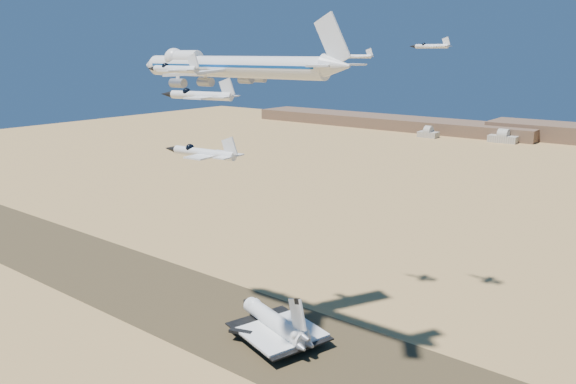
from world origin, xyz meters
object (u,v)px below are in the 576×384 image
Objects in this scene: chase_jet_b at (200,95)px; chase_jet_c at (203,152)px; crew_c at (273,351)px; chase_jet_d at (356,56)px; chase_jet_a at (174,69)px; carrier_747 at (225,67)px; chase_jet_e at (431,46)px; shuttle at (275,323)px; crew_a at (278,352)px; crew_b at (279,355)px.

chase_jet_c is at bearing -53.59° from chase_jet_b.
chase_jet_d is at bearing -55.00° from crew_c.
crew_c is 0.11× the size of chase_jet_c.
chase_jet_c is (29.46, -20.79, -11.11)m from chase_jet_a.
carrier_747 is 5.64× the size of chase_jet_d.
chase_jet_d is at bearing -144.05° from chase_jet_e.
chase_jet_b is at bearing -79.74° from chase_jet_d.
shuttle is at bearing -101.50° from chase_jet_d.
chase_jet_d is 26.73m from chase_jet_e.
crew_a is 0.13× the size of chase_jet_d.
chase_jet_c is at bearing 153.85° from crew_c.
shuttle is 112.17m from chase_jet_e.
chase_jet_b is at bearing -50.19° from carrier_747.
crew_a is 107.06m from chase_jet_d.
chase_jet_a is at bearing -87.45° from chase_jet_d.
chase_jet_d is (2.58, 44.14, 89.03)m from shuttle.
shuttle is at bearing -23.23° from crew_c.
chase_jet_b is 0.96× the size of chase_jet_e.
chase_jet_d is at bearing -8.48° from crew_a.
crew_b is at bearing -153.28° from crew_a.
carrier_747 is at bearing -114.69° from chase_jet_e.
chase_jet_c is 132.99m from chase_jet_d.
crew_a is 0.13× the size of chase_jet_c.
shuttle is 22.00× the size of crew_a.
chase_jet_c reaches higher than crew_a.
crew_b is 107.83m from chase_jet_d.
chase_jet_e is at bearing 85.88° from chase_jet_b.
chase_jet_d is at bearing 103.73° from shuttle.
chase_jet_a is at bearing 138.74° from crew_c.
crew_b is 110.38m from chase_jet_b.
crew_c is (17.78, 0.29, -90.72)m from carrier_747.
chase_jet_c is at bearing -75.14° from chase_jet_e.
crew_c is 0.10× the size of chase_jet_e.
crew_c is 107.41m from chase_jet_d.
crew_a is 118.55m from chase_jet_e.
crew_a is 1.74m from crew_b.
carrier_747 is 59.58m from chase_jet_a.
carrier_747 reaches higher than shuttle.
chase_jet_e is at bearing -74.69° from crew_c.
chase_jet_a reaches higher than chase_jet_c.
shuttle is 25.28× the size of crew_c.
shuttle is 107.11m from chase_jet_a.
crew_b is at bearing 106.64° from chase_jet_b.
chase_jet_a is at bearing -56.88° from carrier_747.
chase_jet_a is at bearing -52.27° from shuttle.
crew_a reaches higher than crew_b.
chase_jet_a reaches higher than shuttle.
crew_c is at bearing -101.81° from chase_jet_e.
crew_c is at bearing 51.39° from crew_b.
carrier_747 is 5.07× the size of chase_jet_a.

